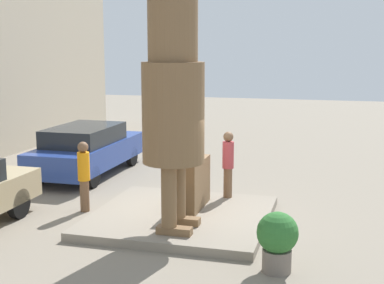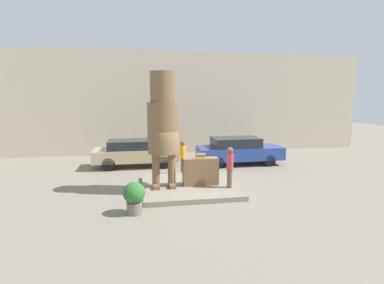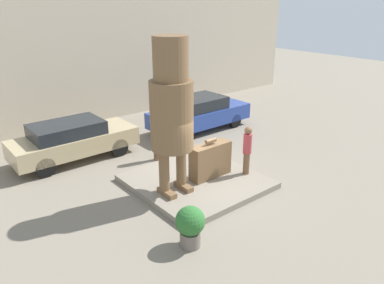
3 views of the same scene
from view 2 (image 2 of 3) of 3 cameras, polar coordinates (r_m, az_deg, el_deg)
name	(u,v)px [view 2 (image 2 of 3)]	position (r m, az deg, el deg)	size (l,w,h in m)	color
ground_plane	(189,188)	(12.85, -0.62, -8.82)	(60.00, 60.00, 0.00)	gray
pedestal	(189,186)	(12.82, -0.62, -8.42)	(3.88, 3.93, 0.19)	gray
building_backdrop	(169,103)	(20.68, -4.50, 7.41)	(28.00, 0.60, 6.84)	beige
statue_figure	(163,121)	(12.01, -5.53, 4.06)	(1.26, 1.26, 4.64)	brown
giant_suitcase	(201,171)	(12.58, 1.64, -5.57)	(1.48, 0.47, 1.34)	brown
tourist	(230,166)	(12.19, 7.23, -4.48)	(0.28, 0.28, 1.67)	brown
parked_car_tan	(135,152)	(16.84, -10.78, -1.92)	(4.59, 1.76, 1.50)	tan
parked_car_blue	(238,150)	(17.36, 8.84, -1.53)	(4.79, 1.87, 1.55)	#284293
planter_pot	(134,196)	(10.21, -10.95, -10.08)	(0.73, 0.73, 1.09)	#70665B
worker_hivis	(183,156)	(14.99, -1.75, -2.61)	(0.29, 0.29, 1.70)	brown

